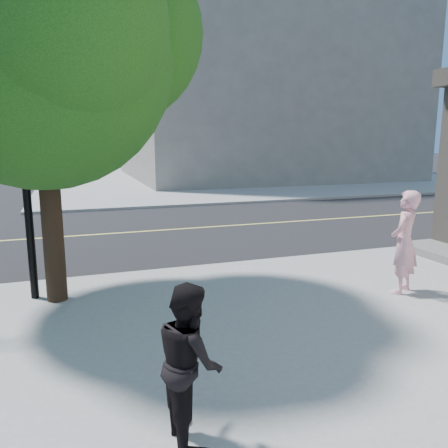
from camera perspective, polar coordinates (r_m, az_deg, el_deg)
name	(u,v)px	position (r m, az deg, el deg)	size (l,w,h in m)	color
ground	(32,287)	(9.45, -23.30, -7.37)	(140.00, 140.00, 0.00)	black
road_ew	(44,238)	(13.80, -22.03, -1.70)	(140.00, 9.00, 0.01)	black
sidewalk_ne	(252,177)	(33.14, 3.56, 6.04)	(29.00, 25.00, 0.12)	gray
filler_ne	(257,78)	(33.95, 4.19, 18.08)	(18.00, 16.00, 14.00)	slate
man_on_phone	(404,242)	(8.43, 22.00, -2.16)	(0.66, 0.44, 1.82)	pink
pedestrian	(190,361)	(4.19, -4.42, -17.07)	(0.71, 0.55, 1.46)	black
street_tree	(46,24)	(7.95, -21.80, 22.66)	(5.16, 4.69, 6.84)	black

